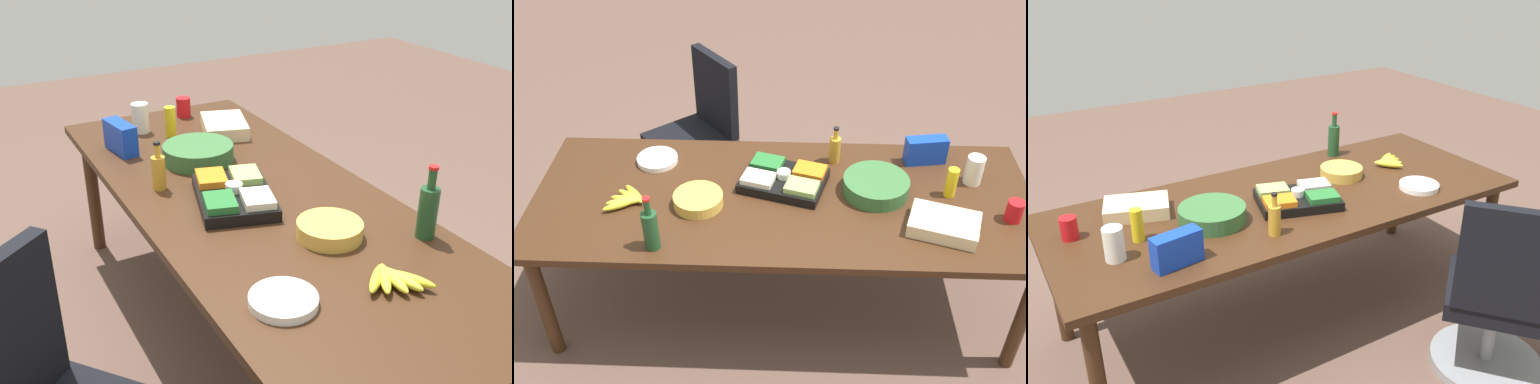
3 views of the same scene
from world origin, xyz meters
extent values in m
plane|color=brown|center=(0.00, 0.00, 0.00)|extent=(10.00, 10.00, 0.00)
cube|color=#3C2313|center=(0.00, 0.00, 0.73)|extent=(2.54, 1.01, 0.04)
cylinder|color=#3C2313|center=(-1.18, -0.41, 0.35)|extent=(0.07, 0.07, 0.71)
cylinder|color=#3C2313|center=(1.18, -0.41, 0.35)|extent=(0.07, 0.07, 0.71)
cylinder|color=#3C2313|center=(-1.18, 0.41, 0.35)|extent=(0.07, 0.07, 0.71)
cylinder|color=#3C2313|center=(1.18, 0.41, 0.35)|extent=(0.07, 0.07, 0.71)
cylinder|color=gray|center=(0.63, -0.94, 0.03)|extent=(0.56, 0.56, 0.05)
cylinder|color=gray|center=(0.63, -0.94, 0.24)|extent=(0.06, 0.06, 0.39)
cube|color=black|center=(0.63, -0.94, 0.44)|extent=(0.68, 0.68, 0.09)
cube|color=black|center=(0.46, -1.08, 0.75)|extent=(0.32, 0.37, 0.52)
cylinder|color=gold|center=(0.42, 0.08, 0.78)|extent=(0.31, 0.31, 0.06)
ellipsoid|color=yellow|center=(0.75, 0.04, 0.77)|extent=(0.14, 0.15, 0.04)
ellipsoid|color=yellow|center=(0.76, 0.06, 0.77)|extent=(0.16, 0.12, 0.04)
ellipsoid|color=yellow|center=(0.78, 0.08, 0.77)|extent=(0.17, 0.06, 0.04)
ellipsoid|color=yellow|center=(0.79, 0.10, 0.77)|extent=(0.17, 0.07, 0.04)
ellipsoid|color=yellow|center=(0.80, 0.13, 0.77)|extent=(0.17, 0.12, 0.04)
cylinder|color=#336433|center=(-0.47, -0.05, 0.79)|extent=(0.37, 0.37, 0.08)
cylinder|color=#1D4625|center=(0.59, 0.39, 0.84)|extent=(0.09, 0.09, 0.20)
cylinder|color=#1D4625|center=(0.59, 0.39, 0.98)|extent=(0.04, 0.04, 0.08)
cylinder|color=red|center=(0.59, 0.39, 1.02)|extent=(0.04, 0.04, 0.01)
cylinder|color=red|center=(-1.11, 0.14, 0.80)|extent=(0.09, 0.09, 0.11)
cylinder|color=white|center=(-0.98, -0.16, 0.82)|extent=(0.09, 0.09, 0.16)
cube|color=black|center=(0.00, -0.10, 0.77)|extent=(0.49, 0.41, 0.05)
cube|color=orange|center=(-0.14, -0.14, 0.81)|extent=(0.19, 0.16, 0.03)
cube|color=#24682D|center=(0.09, -0.21, 0.81)|extent=(0.19, 0.16, 0.03)
cube|color=#98BF60|center=(-0.09, 0.00, 0.81)|extent=(0.19, 0.16, 0.03)
cube|color=silver|center=(0.13, -0.06, 0.81)|extent=(0.19, 0.16, 0.03)
cylinder|color=white|center=(0.00, -0.10, 0.81)|extent=(0.09, 0.09, 0.04)
cube|color=beige|center=(-0.76, 0.23, 0.78)|extent=(0.37, 0.31, 0.07)
cylinder|color=gold|center=(-0.27, -0.32, 0.82)|extent=(0.07, 0.07, 0.15)
cylinder|color=gold|center=(-0.27, -0.32, 0.92)|extent=(0.03, 0.03, 0.06)
cylinder|color=black|center=(-0.27, -0.32, 0.96)|extent=(0.03, 0.03, 0.01)
cube|color=#133BBE|center=(-0.76, -0.34, 0.82)|extent=(0.23, 0.11, 0.15)
cylinder|color=white|center=(0.69, -0.28, 0.76)|extent=(0.26, 0.26, 0.03)
cylinder|color=yellow|center=(-0.84, -0.05, 0.83)|extent=(0.07, 0.07, 0.16)
camera|label=1|loc=(2.01, -1.10, 1.89)|focal=42.78mm
camera|label=2|loc=(-0.03, 2.41, 2.65)|focal=42.47mm
camera|label=3|loc=(-1.44, -2.34, 2.03)|focal=39.15mm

